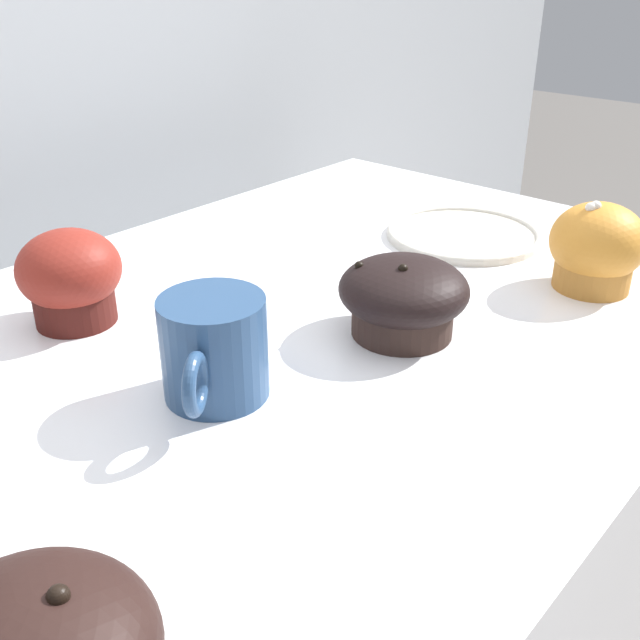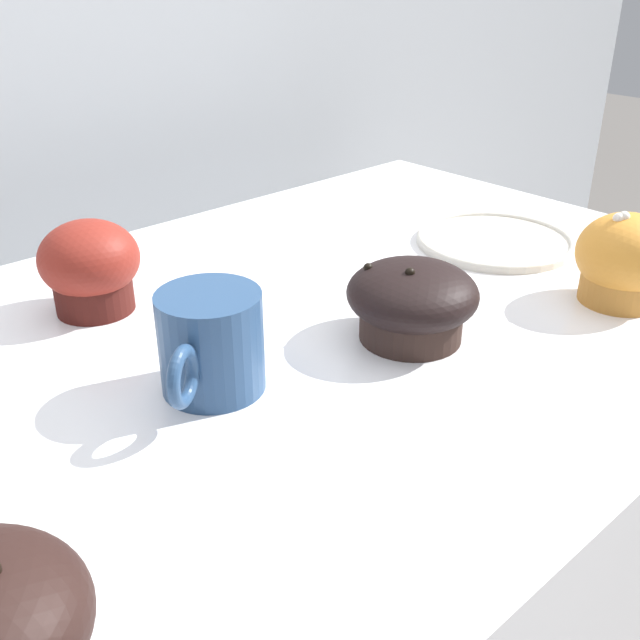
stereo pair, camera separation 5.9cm
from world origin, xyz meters
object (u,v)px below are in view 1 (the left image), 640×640
muffin_back_left (597,248)px  coffee_cup (213,347)px  muffin_back_right (70,277)px  serving_plate (466,235)px  muffin_front_left (403,297)px

muffin_back_left → coffee_cup: muffin_back_left is taller
muffin_back_right → serving_plate: size_ratio=0.51×
coffee_cup → serving_plate: 0.42m
coffee_cup → serving_plate: size_ratio=0.61×
muffin_back_left → serving_plate: (0.04, 0.17, -0.04)m
coffee_cup → muffin_back_right: bearing=90.1°
muffin_back_left → muffin_back_right: size_ratio=1.00×
muffin_back_left → muffin_back_right: 0.50m
muffin_back_right → muffin_front_left: (0.18, -0.24, -0.01)m
muffin_back_left → coffee_cup: size_ratio=0.85×
muffin_back_left → coffee_cup: 0.40m
muffin_back_right → coffee_cup: bearing=-89.9°
muffin_front_left → coffee_cup: coffee_cup is taller
coffee_cup → serving_plate: (0.42, 0.03, -0.04)m
muffin_back_right → muffin_front_left: muffin_back_right is taller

